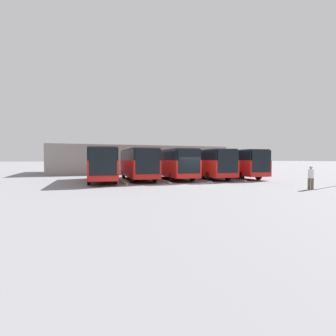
% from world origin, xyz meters
% --- Properties ---
extents(ground_plane, '(600.00, 600.00, 0.00)m').
position_xyz_m(ground_plane, '(0.00, 0.00, 0.00)').
color(ground_plane, gray).
extents(bus_0, '(3.31, 10.98, 3.38)m').
position_xyz_m(bus_0, '(-8.11, -5.11, 1.88)').
color(bus_0, red).
rests_on(bus_0, ground_plane).
extents(curb_divider_0, '(0.76, 7.58, 0.15)m').
position_xyz_m(curb_divider_0, '(-6.08, -3.51, 0.07)').
color(curb_divider_0, '#9E9E99').
rests_on(curb_divider_0, ground_plane).
extents(bus_1, '(3.31, 10.98, 3.38)m').
position_xyz_m(bus_1, '(-4.05, -5.15, 1.88)').
color(bus_1, red).
rests_on(bus_1, ground_plane).
extents(curb_divider_1, '(0.76, 7.58, 0.15)m').
position_xyz_m(curb_divider_1, '(-2.03, -3.55, 0.07)').
color(curb_divider_1, '#9E9E99').
rests_on(curb_divider_1, ground_plane).
extents(bus_2, '(3.31, 10.98, 3.38)m').
position_xyz_m(bus_2, '(0.00, -5.56, 1.88)').
color(bus_2, red).
rests_on(bus_2, ground_plane).
extents(curb_divider_2, '(0.76, 7.58, 0.15)m').
position_xyz_m(curb_divider_2, '(2.03, -3.96, 0.07)').
color(curb_divider_2, '#9E9E99').
rests_on(curb_divider_2, ground_plane).
extents(bus_3, '(3.31, 10.98, 3.38)m').
position_xyz_m(bus_3, '(4.06, -5.78, 1.88)').
color(bus_3, red).
rests_on(bus_3, ground_plane).
extents(curb_divider_3, '(0.76, 7.58, 0.15)m').
position_xyz_m(curb_divider_3, '(6.08, -4.18, 0.07)').
color(curb_divider_3, '#9E9E99').
rests_on(curb_divider_3, ground_plane).
extents(bus_4, '(3.31, 10.98, 3.38)m').
position_xyz_m(bus_4, '(8.11, -4.99, 1.88)').
color(bus_4, red).
rests_on(bus_4, ground_plane).
extents(pedestrian, '(0.55, 0.55, 1.79)m').
position_xyz_m(pedestrian, '(-6.02, 7.78, 0.96)').
color(pedestrian, brown).
rests_on(pedestrian, ground_plane).
extents(station_building, '(28.77, 15.95, 4.50)m').
position_xyz_m(station_building, '(0.00, -23.15, 2.27)').
color(station_building, gray).
rests_on(station_building, ground_plane).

